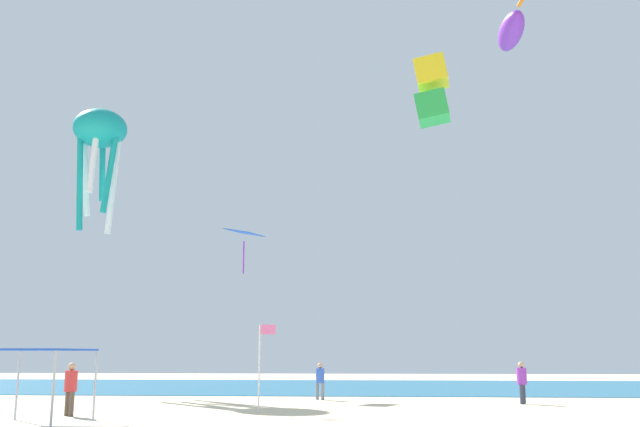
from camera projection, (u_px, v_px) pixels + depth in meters
name	position (u px, v px, depth m)	size (l,w,h in m)	color
ocean_strip	(311.00, 386.00, 44.52)	(110.00, 20.70, 0.03)	#1E6B93
canopy_tent	(37.00, 353.00, 21.17)	(2.63, 3.08, 2.22)	#B2B2B7
person_near_tent	(522.00, 379.00, 29.53)	(0.41, 0.43, 1.74)	#33384C
person_leftmost	(320.00, 378.00, 32.13)	(0.41, 0.39, 1.65)	slate
person_central	(71.00, 385.00, 23.87)	(0.42, 0.42, 1.77)	brown
banner_flag	(261.00, 358.00, 25.28)	(0.61, 0.06, 3.11)	silver
kite_octopus_teal	(100.00, 135.00, 41.58)	(3.41, 3.41, 7.40)	teal
kite_box_yellow	(432.00, 91.00, 36.14)	(1.97, 1.79, 3.53)	yellow
kite_diamond_blue	(244.00, 235.00, 37.66)	(2.15, 2.16, 2.40)	blue
kite_inflatable_purple	(511.00, 31.00, 44.71)	(1.84, 5.10, 1.94)	purple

